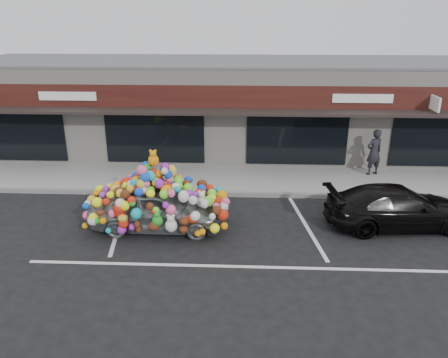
{
  "coord_description": "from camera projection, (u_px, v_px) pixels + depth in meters",
  "views": [
    {
      "loc": [
        0.75,
        -12.36,
        6.32
      ],
      "look_at": [
        0.12,
        1.4,
        1.09
      ],
      "focal_mm": 35.0,
      "sensor_mm": 36.0,
      "label": 1
    }
  ],
  "objects": [
    {
      "name": "lane_line",
      "position": [
        288.0,
        268.0,
        11.58
      ],
      "size": [
        14.0,
        0.12,
        0.01
      ],
      "primitive_type": "cube",
      "color": "silver",
      "rests_on": "ground"
    },
    {
      "name": "toy_car",
      "position": [
        156.0,
        203.0,
        13.43
      ],
      "size": [
        2.97,
        4.37,
        2.54
      ],
      "rotation": [
        0.0,
        0.0,
        1.56
      ],
      "color": "#93999C",
      "rests_on": "ground"
    },
    {
      "name": "pedestrian_a",
      "position": [
        374.0,
        152.0,
        17.57
      ],
      "size": [
        0.81,
        0.69,
        1.89
      ],
      "primitive_type": "imported",
      "rotation": [
        0.0,
        0.0,
        3.54
      ],
      "color": "black",
      "rests_on": "sidewalk"
    },
    {
      "name": "parking_stripe_left",
      "position": [
        120.0,
        222.0,
        14.13
      ],
      "size": [
        0.73,
        4.37,
        0.01
      ],
      "primitive_type": "cube",
      "rotation": [
        0.0,
        0.0,
        0.14
      ],
      "color": "silver",
      "rests_on": "ground"
    },
    {
      "name": "sidewalk",
      "position": [
        224.0,
        180.0,
        17.52
      ],
      "size": [
        26.0,
        3.0,
        0.15
      ],
      "primitive_type": "cube",
      "color": "gray",
      "rests_on": "ground"
    },
    {
      "name": "black_sedan",
      "position": [
        398.0,
        207.0,
        13.65
      ],
      "size": [
        2.28,
        4.66,
        1.3
      ],
      "primitive_type": "imported",
      "rotation": [
        0.0,
        0.0,
        1.67
      ],
      "color": "black",
      "rests_on": "ground"
    },
    {
      "name": "ground",
      "position": [
        218.0,
        227.0,
        13.81
      ],
      "size": [
        90.0,
        90.0,
        0.0
      ],
      "primitive_type": "plane",
      "color": "black",
      "rests_on": "ground"
    },
    {
      "name": "kerb",
      "position": [
        222.0,
        194.0,
        16.12
      ],
      "size": [
        26.0,
        0.18,
        0.16
      ],
      "primitive_type": "cube",
      "color": "slate",
      "rests_on": "ground"
    },
    {
      "name": "shop_building",
      "position": [
        228.0,
        106.0,
        20.93
      ],
      "size": [
        24.0,
        7.2,
        4.31
      ],
      "color": "beige",
      "rests_on": "ground"
    },
    {
      "name": "parking_stripe_mid",
      "position": [
        306.0,
        226.0,
        13.88
      ],
      "size": [
        0.73,
        4.37,
        0.01
      ],
      "primitive_type": "cube",
      "rotation": [
        0.0,
        0.0,
        0.14
      ],
      "color": "silver",
      "rests_on": "ground"
    }
  ]
}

